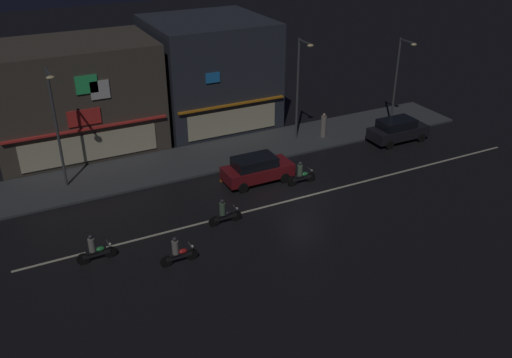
{
  "coord_description": "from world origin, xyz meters",
  "views": [
    {
      "loc": [
        -15.0,
        -23.69,
        15.65
      ],
      "look_at": [
        -2.1,
        1.91,
        0.81
      ],
      "focal_mm": 38.4,
      "sensor_mm": 36.0,
      "label": 1
    }
  ],
  "objects": [
    {
      "name": "sidewalk_far",
      "position": [
        0.0,
        7.48,
        0.07
      ],
      "size": [
        33.52,
        4.65,
        0.14
      ],
      "primitive_type": "cube",
      "color": "#424447",
      "rests_on": "ground"
    },
    {
      "name": "streetlamp_east",
      "position": [
        11.84,
        6.41,
        4.05
      ],
      "size": [
        0.44,
        1.64,
        6.56
      ],
      "color": "#47494C",
      "rests_on": "sidewalk_far"
    },
    {
      "name": "storefront_left_block",
      "position": [
        -0.0,
        14.0,
        3.88
      ],
      "size": [
        8.52,
        8.54,
        7.78
      ],
      "color": "#2D333D",
      "rests_on": "ground"
    },
    {
      "name": "motorcycle_trailing_far",
      "position": [
        0.76,
        1.49,
        0.63
      ],
      "size": [
        1.9,
        0.6,
        1.52
      ],
      "rotation": [
        0.0,
        0.0,
        0.01
      ],
      "color": "black",
      "rests_on": "ground"
    },
    {
      "name": "storefront_center_block",
      "position": [
        -10.06,
        13.25,
        3.64
      ],
      "size": [
        10.82,
        7.05,
        7.29
      ],
      "color": "#4C443A",
      "rests_on": "ground"
    },
    {
      "name": "motorcycle_opposite_lane",
      "position": [
        -8.68,
        -2.88,
        0.63
      ],
      "size": [
        1.9,
        0.6,
        1.52
      ],
      "rotation": [
        0.0,
        0.0,
        3.01
      ],
      "color": "black",
      "rests_on": "ground"
    },
    {
      "name": "streetlamp_west",
      "position": [
        -12.09,
        7.27,
        4.4
      ],
      "size": [
        0.44,
        1.64,
        7.24
      ],
      "color": "#47494C",
      "rests_on": "sidewalk_far"
    },
    {
      "name": "parked_car_near_kerb",
      "position": [
        -1.5,
        2.99,
        0.87
      ],
      "size": [
        4.3,
        1.98,
        1.67
      ],
      "color": "maroon",
      "rests_on": "ground"
    },
    {
      "name": "motorcycle_lead",
      "position": [
        -5.26,
        -0.6,
        0.63
      ],
      "size": [
        1.9,
        0.6,
        1.52
      ],
      "rotation": [
        0.0,
        0.0,
        3.19
      ],
      "color": "black",
      "rests_on": "ground"
    },
    {
      "name": "pedestrian_on_sidewalk",
      "position": [
        5.86,
        6.9,
        0.95
      ],
      "size": [
        0.41,
        0.41,
        1.77
      ],
      "rotation": [
        0.0,
        0.0,
        2.1
      ],
      "color": "gray",
      "rests_on": "sidewalk_far"
    },
    {
      "name": "traffic_cone",
      "position": [
        -3.35,
        4.02,
        0.28
      ],
      "size": [
        0.36,
        0.36,
        0.55
      ],
      "primitive_type": "cone",
      "color": "orange",
      "rests_on": "ground"
    },
    {
      "name": "ground_plane",
      "position": [
        0.0,
        0.0,
        0.0
      ],
      "size": [
        140.0,
        140.0,
        0.0
      ],
      "primitive_type": "plane",
      "color": "black"
    },
    {
      "name": "motorcycle_following",
      "position": [
        -12.16,
        -0.91,
        0.63
      ],
      "size": [
        1.9,
        0.6,
        1.52
      ],
      "rotation": [
        0.0,
        0.0,
        2.99
      ],
      "color": "black",
      "rests_on": "ground"
    },
    {
      "name": "streetlamp_mid",
      "position": [
        3.92,
        7.27,
        4.37
      ],
      "size": [
        0.44,
        1.64,
        7.17
      ],
      "color": "#47494C",
      "rests_on": "sidewalk_far"
    },
    {
      "name": "lane_divider_stripe",
      "position": [
        0.0,
        0.0,
        0.01
      ],
      "size": [
        31.84,
        0.16,
        0.01
      ],
      "primitive_type": "cube",
      "color": "beige",
      "rests_on": "ground"
    },
    {
      "name": "parked_car_trailing",
      "position": [
        10.3,
        4.09,
        0.87
      ],
      "size": [
        4.3,
        1.98,
        1.67
      ],
      "rotation": [
        0.0,
        0.0,
        3.14
      ],
      "color": "black",
      "rests_on": "ground"
    }
  ]
}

